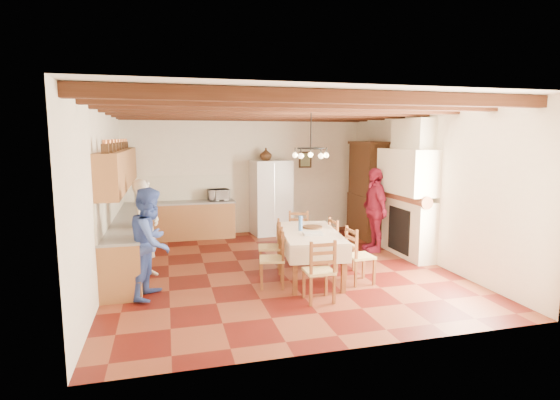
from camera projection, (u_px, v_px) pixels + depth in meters
The scene contains 31 objects.
floor at pixel (279, 269), 8.17m from camera, with size 6.00×6.50×0.02m, color #4C100A.
ceiling at pixel (279, 104), 7.73m from camera, with size 6.00×6.50×0.02m, color white.
wall_back at pixel (247, 174), 11.07m from camera, with size 6.00×0.02×3.00m, color beige.
wall_front at pixel (353, 222), 4.83m from camera, with size 6.00×0.02×3.00m, color beige.
wall_left at pixel (102, 194), 7.19m from camera, with size 0.02×6.50×3.00m, color beige.
wall_right at pixel (425, 184), 8.71m from camera, with size 0.02×6.50×3.00m, color beige.
ceiling_beams at pixel (279, 110), 7.75m from camera, with size 6.00×6.30×0.16m, color #37180B, non-canonical shape.
lower_cabinets_left at pixel (130, 242), 8.43m from camera, with size 0.60×4.30×0.86m, color brown.
lower_cabinets_back at pixel (186, 221), 10.54m from camera, with size 2.30×0.60×0.86m, color brown.
countertop_left at pixel (129, 219), 8.36m from camera, with size 0.62×4.30×0.04m, color slate.
countertop_back at pixel (186, 202), 10.47m from camera, with size 2.34×0.62×0.04m, color slate.
backsplash_left at pixel (112, 203), 8.25m from camera, with size 0.03×4.30×0.60m, color beige.
backsplash_back at pixel (185, 188), 10.70m from camera, with size 2.30×0.03×0.60m, color beige.
upper_cabinets at pixel (119, 169), 8.19m from camera, with size 0.35×4.20×0.70m, color brown.
fireplace at pixel (406, 189), 8.84m from camera, with size 0.56×1.60×2.80m, color #ECE5C2, non-canonical shape.
wall_picture at pixel (305, 160), 11.38m from camera, with size 0.34×0.03×0.42m, color #322315.
refrigerator at pixel (271, 197), 10.99m from camera, with size 0.93×0.77×1.86m, color silver.
hutch at pixel (367, 190), 10.62m from camera, with size 0.54×1.29×2.33m, color #351E11, non-canonical shape.
dining_table at pixel (310, 236), 7.56m from camera, with size 1.20×1.98×0.82m.
chandelier at pixel (311, 148), 7.35m from camera, with size 0.47×0.47×0.03m, color black.
chair_left_near at pixel (272, 258), 7.13m from camera, with size 0.42×0.40×0.96m, color brown, non-canonical shape.
chair_left_far at pixel (270, 246), 7.89m from camera, with size 0.42×0.40×0.96m, color brown, non-canonical shape.
chair_right_near at pixel (360, 255), 7.30m from camera, with size 0.42×0.40×0.96m, color brown, non-canonical shape.
chair_right_far at pixel (342, 244), 8.08m from camera, with size 0.42×0.40×0.96m, color brown, non-canonical shape.
chair_end_near at pixel (319, 270), 6.49m from camera, with size 0.42×0.40×0.96m, color brown, non-canonical shape.
chair_end_far at pixel (298, 236), 8.70m from camera, with size 0.42×0.40×0.96m, color brown, non-canonical shape.
person_man at pixel (146, 229), 7.53m from camera, with size 0.63×0.41×1.73m, color beige.
person_woman_blue at pixel (151, 243), 6.64m from camera, with size 0.82×0.64×1.69m, color #3851A5.
person_woman_red at pixel (374, 210), 9.32m from camera, with size 1.05×0.44×1.80m, color #9D1C3A.
microwave at pixel (219, 195), 10.65m from camera, with size 0.50×0.34×0.28m, color silver.
fridge_vase at pixel (266, 154), 10.80m from camera, with size 0.29×0.29×0.31m, color #351E11.
Camera 1 is at (-1.99, -7.64, 2.44)m, focal length 28.00 mm.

